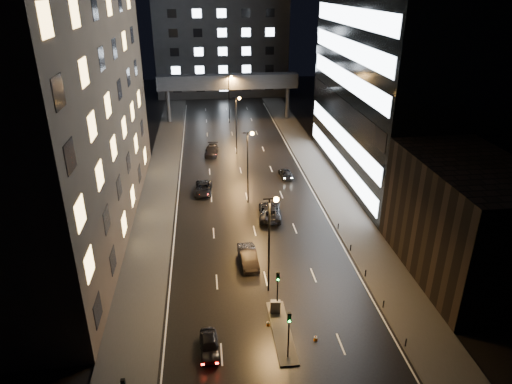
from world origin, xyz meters
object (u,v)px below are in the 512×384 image
Objects in this scene: car_away_a at (209,345)px; car_away_d at (212,151)px; car_away_c at (203,188)px; car_away_b at (248,257)px; car_toward_b at (286,173)px; car_toward_a at (270,211)px; utility_cabinet at (275,307)px.

car_away_a is 0.72× the size of car_away_d.
car_away_c reaches higher than car_away_a.
car_away_b is (4.46, 12.51, 0.18)m from car_away_a.
car_away_c is 0.98× the size of car_away_d.
car_away_c is 1.19× the size of car_toward_b.
car_away_b is 11.13m from car_toward_a.
car_toward_b is at bearing -102.44° from car_toward_a.
car_away_c is at bearing 16.66° from car_toward_b.
car_away_d is 16.17m from car_toward_b.
car_toward_b is (4.39, 12.93, -0.19)m from car_toward_a.
car_away_c reaches higher than utility_cabinet.
car_away_c is 28.11m from utility_cabinet.
car_away_b is 0.84× the size of car_toward_a.
car_away_d is at bearing 91.31° from car_away_b.
car_toward_a is at bearing 66.23° from car_away_b.
car_toward_a reaches higher than utility_cabinet.
utility_cabinet reaches higher than car_toward_b.
car_away_a is 24.40m from car_toward_a.
car_toward_a is (3.86, 10.44, 0.00)m from car_away_b.
car_away_b is 8.64m from utility_cabinet.
car_toward_a is at bearing 90.52° from utility_cabinet.
car_away_b is 24.78m from car_toward_b.
car_away_d is 25.54m from car_toward_a.
car_away_d is (1.65, 16.13, 0.05)m from car_away_c.
car_away_c is 0.87× the size of car_toward_a.
car_away_d is at bearing -68.29° from car_toward_a.
car_away_c is at bearing 100.13° from car_away_b.
car_toward_a is 13.66m from car_toward_b.
car_toward_a is (8.44, -8.50, 0.10)m from car_away_c.
car_away_d is at bearing 88.14° from car_away_c.
car_away_a is 47.59m from car_away_d.
car_toward_a reaches higher than car_away_c.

